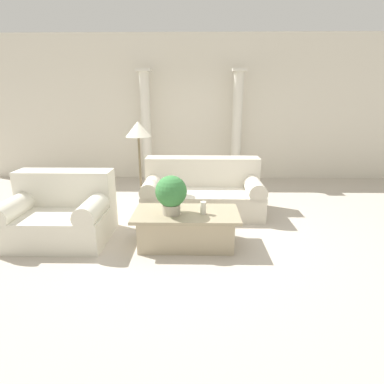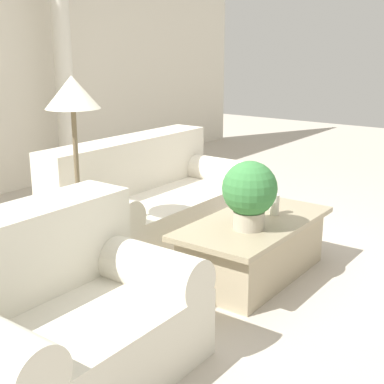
{
  "view_description": "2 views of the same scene",
  "coord_description": "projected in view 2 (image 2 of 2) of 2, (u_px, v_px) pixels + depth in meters",
  "views": [
    {
      "loc": [
        0.13,
        -3.92,
        1.8
      ],
      "look_at": [
        0.06,
        -0.17,
        0.65
      ],
      "focal_mm": 28.0,
      "sensor_mm": 36.0,
      "label": 1
    },
    {
      "loc": [
        -3.32,
        -2.23,
        1.72
      ],
      "look_at": [
        -0.09,
        0.15,
        0.59
      ],
      "focal_mm": 50.0,
      "sensor_mm": 36.0,
      "label": 2
    }
  ],
  "objects": [
    {
      "name": "coffee_table",
      "position": [
        254.0,
        248.0,
        4.03
      ],
      "size": [
        1.33,
        0.68,
        0.44
      ],
      "color": "tan",
      "rests_on": "ground_plane"
    },
    {
      "name": "sofa_long",
      "position": [
        149.0,
        198.0,
        4.88
      ],
      "size": [
        1.92,
        0.97,
        0.88
      ],
      "color": "beige",
      "rests_on": "ground_plane"
    },
    {
      "name": "floor_lamp",
      "position": [
        73.0,
        107.0,
        3.75
      ],
      "size": [
        0.39,
        0.39,
        1.5
      ],
      "color": "brown",
      "rests_on": "ground_plane"
    },
    {
      "name": "loveseat",
      "position": [
        56.0,
        313.0,
        2.79
      ],
      "size": [
        1.31,
        0.97,
        0.88
      ],
      "color": "silver",
      "rests_on": "ground_plane"
    },
    {
      "name": "potted_plant",
      "position": [
        250.0,
        192.0,
        3.72
      ],
      "size": [
        0.39,
        0.39,
        0.49
      ],
      "color": "#B2A893",
      "rests_on": "coffee_table"
    },
    {
      "name": "ground_plane",
      "position": [
        213.0,
        263.0,
        4.31
      ],
      "size": [
        16.0,
        16.0,
        0.0
      ],
      "primitive_type": "plane",
      "color": "#BCB2A3"
    },
    {
      "name": "column_right",
      "position": [
        64.0,
        84.0,
        6.36
      ],
      "size": [
        0.3,
        0.3,
        2.44
      ],
      "color": "silver",
      "rests_on": "ground_plane"
    },
    {
      "name": "pillar_candle",
      "position": [
        274.0,
        205.0,
        4.09
      ],
      "size": [
        0.07,
        0.07,
        0.16
      ],
      "color": "silver",
      "rests_on": "coffee_table"
    }
  ]
}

